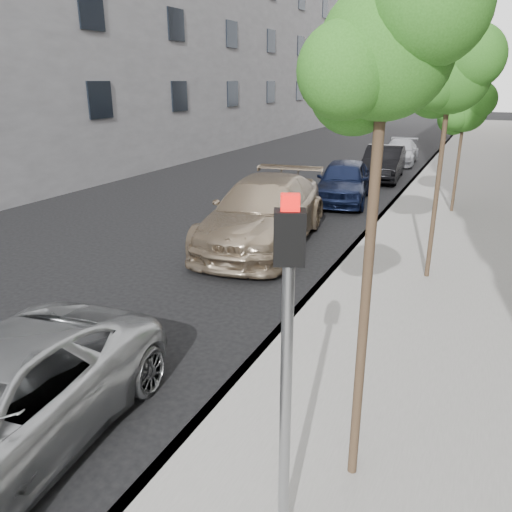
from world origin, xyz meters
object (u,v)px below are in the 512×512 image
Objects in this scene: tree_mid at (453,74)px; sedan_rear at (400,152)px; sedan_black at (383,163)px; tree_near at (388,54)px; suv at (264,212)px; sedan_blue at (344,181)px; tree_far at (466,109)px; signal_pole at (287,346)px.

sedan_rear is (-3.56, 17.04, -3.76)m from tree_mid.
sedan_black is at bearing 106.01° from tree_mid.
tree_near is 0.83× the size of suv.
sedan_blue reaches higher than sedan_rear.
tree_near is at bearing -82.65° from sedan_blue.
tree_far is 14.19m from signal_pole.
sedan_rear is (-3.15, 24.67, -1.59)m from signal_pole.
tree_far is at bearing 65.81° from signal_pole.
sedan_rear is at bearing 98.60° from tree_near.
tree_mid is 5.76m from suv.
sedan_rear is at bearing 101.80° from tree_mid.
suv is 16.04m from sedan_rear.
tree_near is at bearing -66.32° from suv.
tree_far reaches higher than suv.
suv is at bearing -96.59° from sedan_rear.
tree_far is 0.91× the size of sedan_black.
tree_mid reaches higher than sedan_black.
signal_pole is at bearing -109.56° from tree_near.
tree_near reaches higher than tree_far.
sedan_blue is 5.13m from sedan_black.
tree_near is 2.55m from signal_pole.
signal_pole is 0.74× the size of sedan_blue.
tree_mid is 7.95m from signal_pole.
signal_pole is 9.65m from suv.
tree_mid is 0.84× the size of suv.
signal_pole is at bearing -86.06° from sedan_rear.
tree_mid reaches higher than tree_far.
signal_pole is 19.96m from sedan_black.
sedan_blue is at bearing 106.12° from tree_near.
tree_near is 14.45m from sedan_blue.
sedan_blue is (-3.88, 0.42, -2.65)m from tree_far.
suv is at bearing -99.45° from sedan_black.
tree_far reaches higher than sedan_blue.
sedan_black is 1.05× the size of sedan_rear.
sedan_black is (0.43, 5.11, -0.02)m from sedan_blue.
tree_near is at bearing -84.75° from sedan_rear.
tree_near is 24.11m from sedan_rear.
signal_pole is (-0.40, -1.14, -2.25)m from tree_near.
tree_near reaches higher than sedan_rear.
tree_near is 1.13× the size of sedan_black.
tree_near is 1.23× the size of tree_far.
tree_mid reaches higher than sedan_blue.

